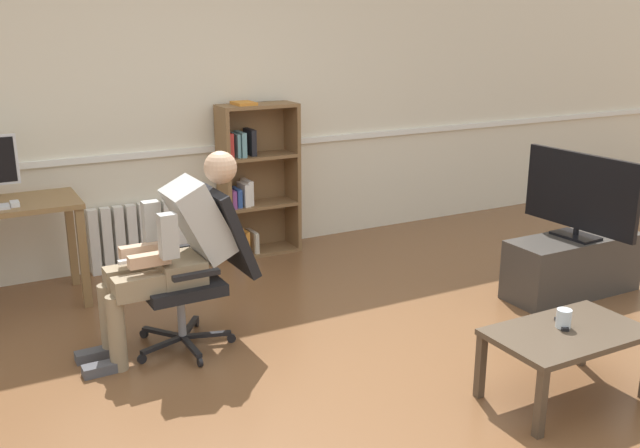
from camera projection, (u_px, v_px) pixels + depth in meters
name	position (u px, v px, depth m)	size (l,w,h in m)	color
ground_plane	(368.00, 386.00, 3.90)	(18.00, 18.00, 0.00)	brown
back_wall	(201.00, 97.00, 5.76)	(12.00, 0.13, 2.70)	beige
computer_mouse	(15.00, 204.00, 4.70)	(0.06, 0.10, 0.03)	white
bookshelf	(253.00, 183.00, 5.96)	(0.66, 0.29, 1.31)	brown
radiator	(139.00, 236.00, 5.69)	(0.78, 0.08, 0.54)	white
office_chair	(202.00, 263.00, 4.29)	(0.77, 0.61, 0.98)	black
person_seated	(174.00, 248.00, 4.18)	(1.03, 0.40, 1.21)	#937F60
tv_stand	(572.00, 266.00, 5.15)	(1.05, 0.38, 0.44)	#3D3833
tv_screen	(580.00, 194.00, 5.00)	(0.22, 0.94, 0.61)	black
coffee_table	(567.00, 339.00, 3.69)	(0.83, 0.50, 0.39)	#4C3D2D
drinking_glass	(564.00, 318.00, 3.70)	(0.08, 0.08, 0.10)	silver
spare_remote	(562.00, 324.00, 3.73)	(0.04, 0.15, 0.02)	black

